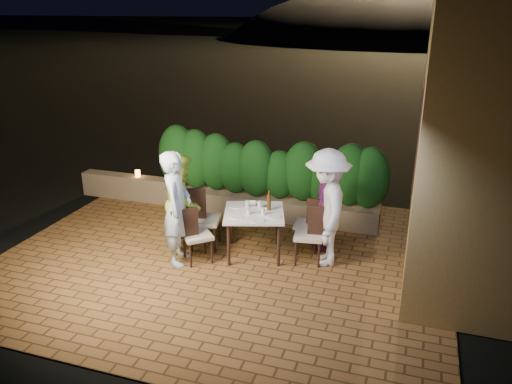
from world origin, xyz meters
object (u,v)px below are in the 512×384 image
at_px(dining_table, 254,233).
at_px(diner_purple, 327,203).
at_px(chair_left_back, 205,218).
at_px(diner_blue, 177,208).
at_px(beer_bottle, 269,200).
at_px(diner_white, 327,208).
at_px(chair_left_front, 197,234).
at_px(diner_green, 183,202).
at_px(bowl, 251,204).
at_px(parapet_lamp, 138,174).
at_px(chair_right_front, 309,234).
at_px(chair_right_back, 308,223).

xyz_separation_m(dining_table, diner_purple, (1.05, 0.60, 0.42)).
xyz_separation_m(chair_left_back, diner_blue, (-0.19, -0.59, 0.39)).
height_order(beer_bottle, diner_white, diner_white).
distance_m(chair_left_front, diner_purple, 2.16).
bearing_deg(chair_left_back, diner_blue, -119.45).
bearing_deg(diner_green, diner_blue, 179.04).
bearing_deg(diner_blue, bowl, -61.09).
height_order(chair_left_back, diner_green, diner_green).
height_order(chair_left_back, diner_blue, diner_blue).
relative_size(chair_left_front, chair_left_back, 0.88).
bearing_deg(dining_table, parapet_lamp, 152.35).
xyz_separation_m(chair_left_front, chair_left_back, (-0.08, 0.49, 0.06)).
xyz_separation_m(chair_right_front, diner_purple, (0.17, 0.57, 0.32)).
xyz_separation_m(beer_bottle, diner_green, (-1.39, -0.23, -0.11)).
bearing_deg(diner_purple, chair_left_back, -74.73).
bearing_deg(dining_table, chair_right_back, 32.62).
distance_m(chair_left_back, diner_purple, 2.02).
xyz_separation_m(chair_right_front, diner_blue, (-1.93, -0.63, 0.43)).
distance_m(dining_table, chair_right_front, 0.89).
bearing_deg(diner_blue, beer_bottle, -73.72).
distance_m(chair_left_back, diner_blue, 0.73).
relative_size(beer_bottle, chair_left_front, 0.36).
xyz_separation_m(chair_left_front, diner_blue, (-0.27, -0.10, 0.45)).
bearing_deg(parapet_lamp, chair_left_back, -35.97).
xyz_separation_m(dining_table, parapet_lamp, (-3.07, 1.61, 0.20)).
xyz_separation_m(bowl, chair_left_front, (-0.64, -0.75, -0.32)).
height_order(beer_bottle, bowl, beer_bottle).
relative_size(bowl, chair_left_back, 0.18).
bearing_deg(diner_purple, bowl, -76.24).
relative_size(dining_table, diner_green, 0.58).
bearing_deg(bowl, dining_table, -62.77).
distance_m(beer_bottle, chair_right_front, 0.82).
xyz_separation_m(chair_left_back, parapet_lamp, (-2.21, 1.60, 0.05)).
relative_size(chair_right_back, diner_blue, 0.49).
height_order(chair_right_back, diner_green, diner_green).
distance_m(diner_white, parapet_lamp, 4.49).
distance_m(beer_bottle, chair_left_back, 1.14).
bearing_deg(chair_right_front, chair_left_front, 8.93).
bearing_deg(chair_left_front, bowl, 7.60).
distance_m(bowl, chair_right_front, 1.09).
relative_size(diner_blue, diner_white, 0.98).
bearing_deg(diner_purple, chair_right_back, -70.44).
height_order(diner_blue, diner_green, diner_blue).
relative_size(dining_table, chair_right_front, 0.98).
distance_m(diner_blue, parapet_lamp, 3.00).
xyz_separation_m(dining_table, diner_white, (1.14, 0.09, 0.55)).
bearing_deg(diner_white, chair_left_back, -102.01).
xyz_separation_m(beer_bottle, diner_blue, (-1.25, -0.73, -0.01)).
relative_size(beer_bottle, chair_left_back, 0.32).
bearing_deg(diner_white, beer_bottle, -108.02).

